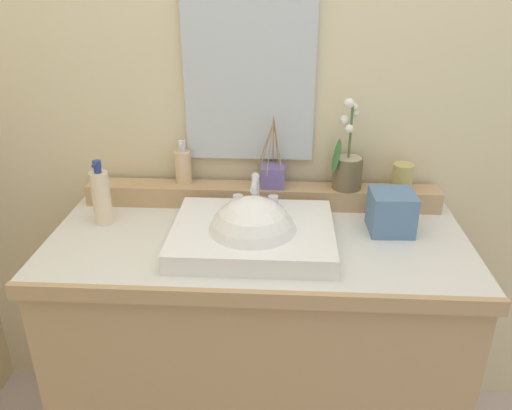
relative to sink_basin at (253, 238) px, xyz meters
name	(u,v)px	position (x,y,z in m)	size (l,w,h in m)	color
wall_back	(264,59)	(0.01, 0.45, 0.44)	(2.96, 0.20, 2.65)	beige
vanity_cabinet	(258,349)	(0.01, 0.05, -0.45)	(1.26, 0.59, 0.87)	tan
back_ledge	(262,195)	(0.01, 0.28, 0.01)	(1.19, 0.09, 0.07)	tan
sink_basin	(253,238)	(0.00, 0.00, 0.00)	(0.47, 0.38, 0.29)	white
potted_plant	(347,166)	(0.29, 0.28, 0.13)	(0.11, 0.10, 0.31)	brown
soap_dispenser	(183,166)	(-0.25, 0.30, 0.11)	(0.05, 0.06, 0.15)	#DDB68B
tumbler_cup	(402,177)	(0.47, 0.27, 0.09)	(0.07, 0.07, 0.09)	tan
reed_diffuser	(273,175)	(0.05, 0.28, 0.09)	(0.09, 0.11, 0.24)	#6A589C
lotion_bottle	(101,196)	(-0.48, 0.12, 0.07)	(0.06, 0.06, 0.21)	beige
tissue_box	(391,212)	(0.42, 0.12, 0.04)	(0.13, 0.13, 0.13)	#53779F
mirror	(249,65)	(-0.03, 0.33, 0.44)	(0.42, 0.02, 0.62)	silver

